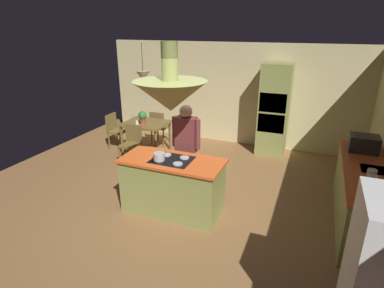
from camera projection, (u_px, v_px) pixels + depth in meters
The scene contains 18 objects.
ground at pixel (178, 204), 5.50m from camera, with size 8.16×8.16×0.00m, color olive.
wall_back at pixel (233, 94), 8.03m from camera, with size 6.80×0.10×2.55m, color beige.
kitchen_island at pixel (173, 185), 5.16m from camera, with size 1.66×0.77×0.95m.
counter_run_right at pixel (361, 195), 4.85m from camera, with size 0.73×2.50×0.93m.
oven_tower at pixel (274, 110), 7.37m from camera, with size 0.66×0.62×2.14m.
dining_table at pixel (146, 127), 7.51m from camera, with size 1.03×0.86×0.76m.
person_at_island at pixel (186, 144), 5.56m from camera, with size 0.53×0.22×1.67m.
range_hood at pixel (170, 94), 4.62m from camera, with size 1.10×1.10×1.00m.
pendant_light_over_table at pixel (143, 76), 7.08m from camera, with size 0.32×0.32×0.82m.
chair_facing_island at pixel (132, 142), 7.00m from camera, with size 0.40×0.40×0.87m.
chair_by_back_wall at pixel (159, 125), 8.12m from camera, with size 0.40×0.40×0.87m.
chair_at_corner at pixel (115, 129), 7.87m from camera, with size 0.40×0.40×0.87m.
potted_plant_on_table at pixel (143, 117), 7.34m from camera, with size 0.20×0.20×0.30m.
cup_on_table at pixel (137, 123), 7.30m from camera, with size 0.07×0.07×0.09m, color white.
canister_flour at pixel (373, 182), 4.13m from camera, with size 0.12×0.12×0.16m, color silver.
canister_sugar at pixel (372, 175), 4.28m from camera, with size 0.12×0.12×0.17m, color silver.
microwave_on_counter at pixel (364, 144), 5.28m from camera, with size 0.46×0.36×0.28m, color #232326.
cooking_pot_on_cooktop at pixel (159, 157), 4.91m from camera, with size 0.18×0.18×0.12m, color #B2B2B7.
Camera 1 is at (2.02, -4.32, 2.94)m, focal length 29.39 mm.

